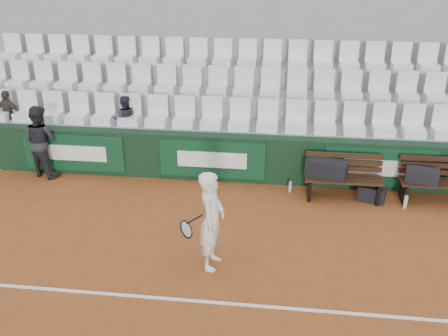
# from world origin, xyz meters

# --- Properties ---
(ground) EXTENTS (80.00, 80.00, 0.00)m
(ground) POSITION_xyz_m (0.00, 0.00, 0.00)
(ground) COLOR #954A21
(ground) RESTS_ON ground
(court_baseline) EXTENTS (18.00, 0.06, 0.01)m
(court_baseline) POSITION_xyz_m (0.00, 0.00, 0.00)
(court_baseline) COLOR white
(court_baseline) RESTS_ON ground
(back_barrier) EXTENTS (18.00, 0.34, 1.00)m
(back_barrier) POSITION_xyz_m (0.07, 3.99, 0.50)
(back_barrier) COLOR black
(back_barrier) RESTS_ON ground
(grandstand_tier_front) EXTENTS (18.00, 0.95, 1.00)m
(grandstand_tier_front) POSITION_xyz_m (0.00, 4.62, 0.50)
(grandstand_tier_front) COLOR gray
(grandstand_tier_front) RESTS_ON ground
(grandstand_tier_mid) EXTENTS (18.00, 0.95, 1.45)m
(grandstand_tier_mid) POSITION_xyz_m (0.00, 5.58, 0.72)
(grandstand_tier_mid) COLOR gray
(grandstand_tier_mid) RESTS_ON ground
(grandstand_tier_back) EXTENTS (18.00, 0.95, 1.90)m
(grandstand_tier_back) POSITION_xyz_m (0.00, 6.53, 0.95)
(grandstand_tier_back) COLOR gray
(grandstand_tier_back) RESTS_ON ground
(grandstand_rear_wall) EXTENTS (18.00, 0.30, 4.40)m
(grandstand_rear_wall) POSITION_xyz_m (0.00, 7.15, 2.20)
(grandstand_rear_wall) COLOR #989895
(grandstand_rear_wall) RESTS_ON ground
(seat_row_front) EXTENTS (11.90, 0.44, 0.63)m
(seat_row_front) POSITION_xyz_m (0.00, 4.45, 1.31)
(seat_row_front) COLOR white
(seat_row_front) RESTS_ON grandstand_tier_front
(seat_row_mid) EXTENTS (11.90, 0.44, 0.63)m
(seat_row_mid) POSITION_xyz_m (0.00, 5.40, 1.77)
(seat_row_mid) COLOR white
(seat_row_mid) RESTS_ON grandstand_tier_mid
(seat_row_back) EXTENTS (11.90, 0.44, 0.63)m
(seat_row_back) POSITION_xyz_m (0.00, 6.35, 2.21)
(seat_row_back) COLOR white
(seat_row_back) RESTS_ON grandstand_tier_back
(bench_left) EXTENTS (1.50, 0.56, 0.45)m
(bench_left) POSITION_xyz_m (2.46, 3.40, 0.23)
(bench_left) COLOR #321E0F
(bench_left) RESTS_ON ground
(bench_right) EXTENTS (1.50, 0.56, 0.45)m
(bench_right) POSITION_xyz_m (4.28, 3.44, 0.23)
(bench_right) COLOR black
(bench_right) RESTS_ON ground
(sports_bag_left) EXTENTS (0.85, 0.56, 0.34)m
(sports_bag_left) POSITION_xyz_m (2.12, 3.44, 0.62)
(sports_bag_left) COLOR black
(sports_bag_left) RESTS_ON bench_left
(sports_bag_right) EXTENTS (0.64, 0.41, 0.28)m
(sports_bag_right) POSITION_xyz_m (3.91, 3.40, 0.59)
(sports_bag_right) COLOR black
(sports_bag_right) RESTS_ON bench_right
(sports_bag_ground) EXTENTS (0.58, 0.45, 0.31)m
(sports_bag_ground) POSITION_xyz_m (3.03, 3.39, 0.16)
(sports_bag_ground) COLOR black
(sports_bag_ground) RESTS_ON ground
(water_bottle_near) EXTENTS (0.06, 0.06, 0.22)m
(water_bottle_near) POSITION_xyz_m (1.44, 3.57, 0.11)
(water_bottle_near) COLOR #AEBFC6
(water_bottle_near) RESTS_ON ground
(water_bottle_far) EXTENTS (0.07, 0.07, 0.25)m
(water_bottle_far) POSITION_xyz_m (3.63, 3.16, 0.13)
(water_bottle_far) COLOR silver
(water_bottle_far) RESTS_ON ground
(tennis_player) EXTENTS (0.72, 0.63, 1.62)m
(tennis_player) POSITION_xyz_m (0.21, 0.90, 0.81)
(tennis_player) COLOR white
(tennis_player) RESTS_ON ground
(ball_kid) EXTENTS (0.92, 0.82, 1.57)m
(ball_kid) POSITION_xyz_m (-3.87, 3.74, 0.78)
(ball_kid) COLOR #212129
(ball_kid) RESTS_ON ground
(spectator_b) EXTENTS (0.66, 0.32, 1.09)m
(spectator_b) POSITION_xyz_m (-4.93, 4.50, 1.54)
(spectator_b) COLOR #342E2A
(spectator_b) RESTS_ON grandstand_tier_front
(spectator_c) EXTENTS (0.60, 0.52, 1.06)m
(spectator_c) POSITION_xyz_m (-2.23, 4.50, 1.53)
(spectator_c) COLOR #202631
(spectator_c) RESTS_ON grandstand_tier_front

